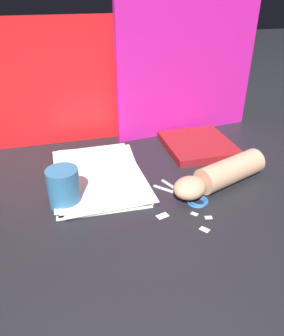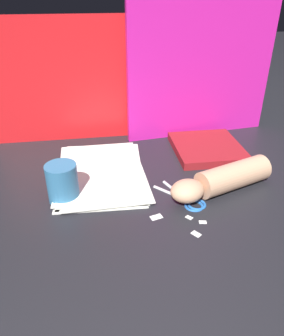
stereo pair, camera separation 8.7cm
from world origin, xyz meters
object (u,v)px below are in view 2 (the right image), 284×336
Objects in this scene: scissors at (187,199)px; mug at (63,183)px; paper_stack at (102,173)px; book_closed at (207,148)px; hand_forearm at (222,180)px.

scissors is 0.32m from mug.
mug reaches higher than paper_stack.
hand_forearm is (-0.02, -0.24, 0.02)m from book_closed.
mug is at bearing 173.47° from scissors.
scissors is 1.53× the size of mug.
book_closed is at bearing 28.30° from mug.
hand_forearm is at bearing 20.37° from scissors.
paper_stack is 3.64× the size of mug.
hand_forearm is (0.10, 0.04, 0.03)m from scissors.
book_closed reaches higher than paper_stack.
mug is at bearing -179.88° from hand_forearm.
hand_forearm reaches higher than paper_stack.
book_closed is at bearing 19.54° from paper_stack.
scissors is (-0.12, -0.27, -0.01)m from book_closed.
paper_stack is 0.15m from mug.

